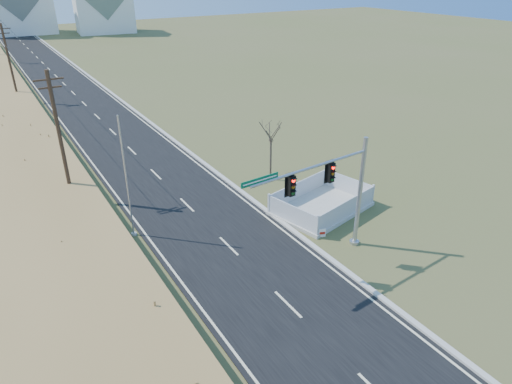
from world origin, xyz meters
name	(u,v)px	position (x,y,z in m)	size (l,w,h in m)	color
ground	(266,283)	(0.00, 0.00, 0.00)	(260.00, 260.00, 0.00)	#4F5428
road	(67,87)	(0.00, 50.00, 0.03)	(8.00, 180.00, 0.06)	black
curb	(98,83)	(4.15, 50.00, 0.09)	(0.30, 180.00, 0.18)	#B2AFA8
utility_pole_near	(60,136)	(-6.50, 15.00, 4.68)	(1.80, 0.26, 9.00)	#422D1E
utility_pole_mid	(10,63)	(-6.50, 45.00, 4.68)	(1.80, 0.26, 9.00)	#422D1E
condo_n	(15,0)	(2.00, 112.00, 7.61)	(15.27, 10.20, 18.54)	white
condo_ne	(103,3)	(20.00, 104.00, 6.84)	(14.12, 10.51, 16.52)	white
traffic_signal_mast	(338,189)	(4.67, 0.30, 4.12)	(8.29, 0.99, 6.61)	#9EA0A5
fence_enclosure	(321,206)	(7.45, 4.74, 0.28)	(7.10, 5.61, 1.44)	#B7B5AD
open_sign	(322,233)	(5.32, 2.00, 0.29)	(0.44, 0.19, 0.55)	white
flagpole	(128,191)	(-4.30, 8.18, 3.01)	(0.34, 0.34, 7.54)	#B7B5AD
bare_tree	(271,130)	(7.22, 10.63, 3.95)	(1.85, 1.85, 4.90)	#4C3F33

